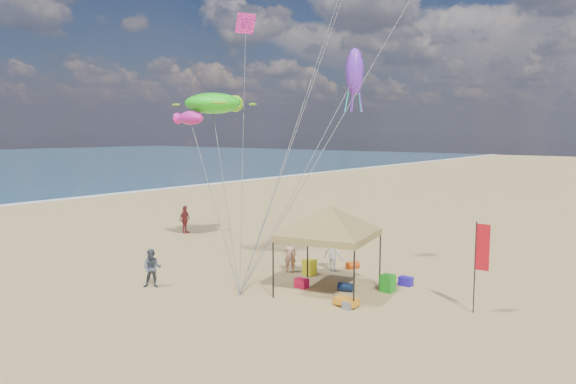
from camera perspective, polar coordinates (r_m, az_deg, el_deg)
name	(u,v)px	position (r m, az deg, el deg)	size (l,w,h in m)	color
ground	(240,301)	(21.54, -5.06, -11.35)	(280.00, 280.00, 0.00)	tan
canopy_tent	(329,208)	(21.94, 4.32, -1.69)	(6.61, 6.61, 4.17)	black
feather_flag	(480,253)	(20.65, 19.56, -6.08)	(0.51, 0.06, 3.35)	black
cooler_red	(302,283)	(23.17, 1.43, -9.55)	(0.54, 0.38, 0.38)	red
cooler_blue	(406,281)	(23.98, 12.27, -9.14)	(0.54, 0.38, 0.38)	#2314A3
bag_navy	(345,287)	(22.75, 6.03, -9.91)	(0.36, 0.36, 0.60)	#0C1936
bag_orange	(353,265)	(26.35, 6.80, -7.64)	(0.36, 0.36, 0.60)	#CC450B
chair_green	(388,283)	(22.95, 10.44, -9.40)	(0.50, 0.50, 0.70)	#1A921B
chair_yellow	(309,267)	(25.15, 2.27, -7.89)	(0.50, 0.50, 0.70)	#FFF91C
crate_grey	(348,306)	(20.62, 6.28, -11.77)	(0.34, 0.30, 0.28)	slate
beach_cart	(346,301)	(20.88, 6.14, -11.36)	(0.90, 0.50, 0.24)	orange
person_near_a	(290,255)	(25.42, 0.20, -6.68)	(0.59, 0.38, 1.60)	tan
person_near_b	(152,268)	(23.74, -14.08, -7.78)	(0.80, 0.62, 1.64)	#3C4452
person_near_c	(333,253)	(25.74, 4.77, -6.45)	(1.09, 0.63, 1.68)	beige
person_far_a	(185,219)	(35.57, -10.80, -2.85)	(1.06, 0.44, 1.81)	#B94748
turtle_kite	(213,103)	(29.54, -7.92, 9.20)	(3.32, 2.66, 1.11)	#26EE1C
fish_kite	(191,118)	(29.25, -10.14, 7.67)	(1.67, 0.83, 0.74)	#DB1E9E
squid_kite	(355,72)	(27.27, 7.02, 12.41)	(0.88, 0.88, 2.28)	#702CCE
stunt_kite_pink	(246,24)	(38.58, -4.48, 17.23)	(1.36, 0.05, 1.36)	#FF27AF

